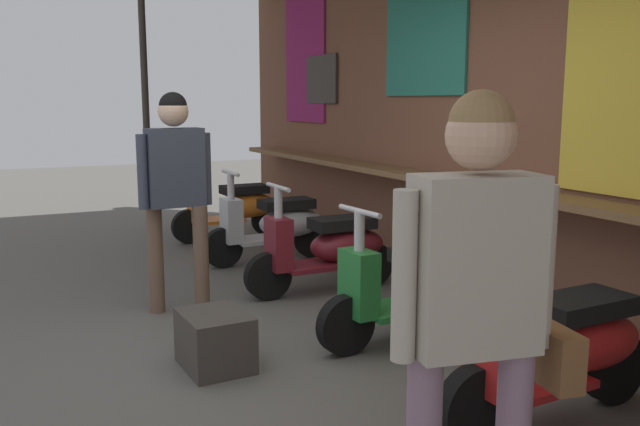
{
  "coord_description": "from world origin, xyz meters",
  "views": [
    {
      "loc": [
        3.73,
        -1.49,
        1.65
      ],
      "look_at": [
        -1.34,
        0.99,
        0.7
      ],
      "focal_mm": 37.48,
      "sensor_mm": 36.0,
      "label": 1
    }
  ],
  "objects": [
    {
      "name": "scooter_orange",
      "position": [
        -3.85,
        1.08,
        0.39
      ],
      "size": [
        0.46,
        1.4,
        0.97
      ],
      "rotation": [
        0.0,
        0.0,
        -1.55
      ],
      "color": "orange",
      "rests_on": "ground_plane"
    },
    {
      "name": "scooter_green",
      "position": [
        0.0,
        1.08,
        0.39
      ],
      "size": [
        0.48,
        1.4,
        0.97
      ],
      "rotation": [
        0.0,
        0.0,
        -1.51
      ],
      "color": "#237533",
      "rests_on": "ground_plane"
    },
    {
      "name": "shopper_browsing",
      "position": [
        -1.34,
        -0.25,
        1.07
      ],
      "size": [
        0.26,
        0.58,
        1.72
      ],
      "rotation": [
        0.0,
        0.0,
        3.2
      ],
      "color": "brown",
      "rests_on": "ground_plane"
    },
    {
      "name": "scooter_silver",
      "position": [
        -2.56,
        1.08,
        0.39
      ],
      "size": [
        0.46,
        1.4,
        0.97
      ],
      "rotation": [
        0.0,
        0.0,
        -1.57
      ],
      "color": "#B2B5BA",
      "rests_on": "ground_plane"
    },
    {
      "name": "ground_plane",
      "position": [
        0.0,
        0.0,
        0.0
      ],
      "size": [
        28.61,
        28.61,
        0.0
      ],
      "primitive_type": "plane",
      "color": "#56544F"
    },
    {
      "name": "market_stall_facade",
      "position": [
        -0.0,
        1.89,
        1.84
      ],
      "size": [
        10.22,
        2.1,
        3.32
      ],
      "color": "brown",
      "rests_on": "ground_plane"
    },
    {
      "name": "scooter_red",
      "position": [
        1.33,
        1.08,
        0.39
      ],
      "size": [
        0.46,
        1.4,
        0.97
      ],
      "rotation": [
        0.0,
        0.0,
        -1.54
      ],
      "color": "red",
      "rests_on": "ground_plane"
    },
    {
      "name": "merchandise_crate",
      "position": [
        -0.13,
        -0.33,
        0.18
      ],
      "size": [
        0.5,
        0.4,
        0.35
      ],
      "primitive_type": "cube",
      "rotation": [
        0.0,
        0.0,
        0.04
      ],
      "color": "#3D3833",
      "rests_on": "ground_plane"
    },
    {
      "name": "scooter_maroon",
      "position": [
        -1.33,
        1.08,
        0.39
      ],
      "size": [
        0.46,
        1.4,
        0.97
      ],
      "rotation": [
        0.0,
        0.0,
        -1.58
      ],
      "color": "maroon",
      "rests_on": "ground_plane"
    },
    {
      "name": "shopper_with_handbag",
      "position": [
        2.06,
        -0.09,
        1.03
      ],
      "size": [
        0.32,
        0.67,
        1.69
      ],
      "rotation": [
        0.0,
        0.0,
        2.95
      ],
      "color": "gray",
      "rests_on": "ground_plane"
    }
  ]
}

